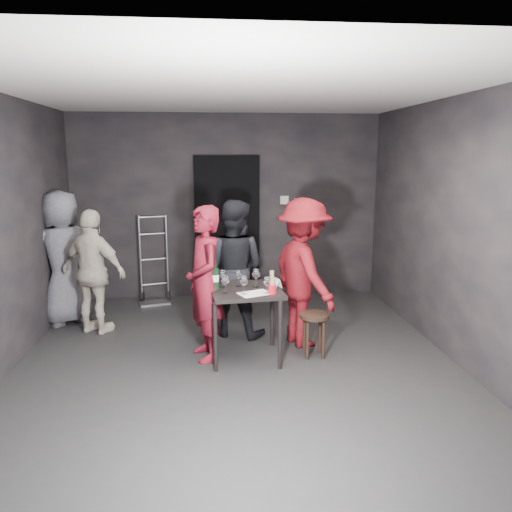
{
  "coord_description": "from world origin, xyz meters",
  "views": [
    {
      "loc": [
        -0.25,
        -4.88,
        2.11
      ],
      "look_at": [
        0.22,
        0.25,
        1.06
      ],
      "focal_mm": 35.0,
      "sensor_mm": 36.0,
      "label": 1
    }
  ],
  "objects": [
    {
      "name": "hand_truck",
      "position": [
        -1.07,
        2.2,
        0.23
      ],
      "size": [
        0.42,
        0.35,
        1.27
      ],
      "rotation": [
        0.0,
        0.0,
        0.29
      ],
      "color": "#B2B2B7",
      "rests_on": "floor"
    },
    {
      "name": "wine_bottle",
      "position": [
        -0.21,
        0.08,
        0.87
      ],
      "size": [
        0.08,
        0.08,
        0.32
      ],
      "rotation": [
        0.0,
        0.0,
        -0.11
      ],
      "color": "black",
      "rests_on": "tasting_table"
    },
    {
      "name": "ceiling",
      "position": [
        0.0,
        0.0,
        2.7
      ],
      "size": [
        4.5,
        5.0,
        0.02
      ],
      "primitive_type": "cube",
      "color": "silver",
      "rests_on": "ground"
    },
    {
      "name": "bystander_cream",
      "position": [
        -1.64,
        1.01,
        0.74
      ],
      "size": [
        0.96,
        0.77,
        1.49
      ],
      "primitive_type": "imported",
      "rotation": [
        0.0,
        0.0,
        2.67
      ],
      "color": "silver",
      "rests_on": "floor"
    },
    {
      "name": "man_maroon",
      "position": [
        0.77,
        0.42,
        0.91
      ],
      "size": [
        0.91,
        1.29,
        1.82
      ],
      "primitive_type": "imported",
      "rotation": [
        0.0,
        0.0,
        1.91
      ],
      "color": "maroon",
      "rests_on": "floor"
    },
    {
      "name": "doorway",
      "position": [
        0.0,
        2.44,
        1.05
      ],
      "size": [
        0.95,
        0.1,
        2.1
      ],
      "primitive_type": "cube",
      "color": "black",
      "rests_on": "ground"
    },
    {
      "name": "wallbox_lower",
      "position": [
        1.05,
        2.45,
        1.4
      ],
      "size": [
        0.1,
        0.06,
        0.14
      ],
      "primitive_type": "cube",
      "color": "#B7B7B2",
      "rests_on": "wall_back"
    },
    {
      "name": "tasting_table",
      "position": [
        0.1,
        0.08,
        0.65
      ],
      "size": [
        0.72,
        0.72,
        0.75
      ],
      "rotation": [
        0.0,
        0.0,
        0.11
      ],
      "color": "black",
      "rests_on": "floor"
    },
    {
      "name": "reserved_card",
      "position": [
        0.41,
        0.11,
        0.8
      ],
      "size": [
        0.12,
        0.15,
        0.1
      ],
      "primitive_type": null,
      "rotation": [
        0.0,
        0.0,
        0.37
      ],
      "color": "white",
      "rests_on": "tasting_table"
    },
    {
      "name": "floor",
      "position": [
        0.0,
        0.0,
        0.0
      ],
      "size": [
        4.5,
        5.0,
        0.02
      ],
      "primitive_type": "cube",
      "color": "black",
      "rests_on": "ground"
    },
    {
      "name": "wall_right",
      "position": [
        2.25,
        0.0,
        1.35
      ],
      "size": [
        0.04,
        5.0,
        2.7
      ],
      "primitive_type": "cube",
      "color": "black",
      "rests_on": "ground"
    },
    {
      "name": "wine_glass_c",
      "position": [
        0.03,
        0.18,
        0.84
      ],
      "size": [
        0.09,
        0.09,
        0.19
      ],
      "primitive_type": null,
      "rotation": [
        0.0,
        0.0,
        0.31
      ],
      "color": "white",
      "rests_on": "tasting_table"
    },
    {
      "name": "bystander_grey",
      "position": [
        -2.09,
        1.41,
        0.95
      ],
      "size": [
        1.02,
        1.0,
        1.9
      ],
      "primitive_type": "imported",
      "rotation": [
        0.0,
        0.0,
        3.89
      ],
      "color": "slate",
      "rests_on": "floor"
    },
    {
      "name": "tasting_mat",
      "position": [
        0.18,
        -0.11,
        0.75
      ],
      "size": [
        0.37,
        0.32,
        0.0
      ],
      "primitive_type": "cube",
      "rotation": [
        0.0,
        0.0,
        0.41
      ],
      "color": "white",
      "rests_on": "tasting_table"
    },
    {
      "name": "woman_black",
      "position": [
        0.01,
        0.81,
        0.86
      ],
      "size": [
        0.95,
        0.75,
        1.72
      ],
      "primitive_type": "imported",
      "rotation": [
        0.0,
        0.0,
        2.74
      ],
      "color": "black",
      "rests_on": "floor"
    },
    {
      "name": "wall_back",
      "position": [
        0.0,
        2.5,
        1.35
      ],
      "size": [
        4.5,
        0.04,
        2.7
      ],
      "primitive_type": "cube",
      "color": "black",
      "rests_on": "ground"
    },
    {
      "name": "wall_front",
      "position": [
        0.0,
        -2.5,
        1.35
      ],
      "size": [
        4.5,
        0.04,
        2.7
      ],
      "primitive_type": "cube",
      "color": "black",
      "rests_on": "ground"
    },
    {
      "name": "wine_glass_e",
      "position": [
        0.3,
        -0.12,
        0.84
      ],
      "size": [
        0.09,
        0.09,
        0.19
      ],
      "primitive_type": null,
      "rotation": [
        0.0,
        0.0,
        -0.35
      ],
      "color": "white",
      "rests_on": "tasting_table"
    },
    {
      "name": "breadstick_cup",
      "position": [
        0.35,
        -0.12,
        0.86
      ],
      "size": [
        0.08,
        0.08,
        0.25
      ],
      "rotation": [
        0.0,
        0.0,
        -0.2
      ],
      "color": "red",
      "rests_on": "tasting_table"
    },
    {
      "name": "wallbox_upper",
      "position": [
        0.85,
        2.45,
        1.45
      ],
      "size": [
        0.12,
        0.06,
        0.12
      ],
      "primitive_type": "cube",
      "color": "#B7B7B2",
      "rests_on": "wall_back"
    },
    {
      "name": "wine_glass_d",
      "position": [
        0.07,
        -0.12,
        0.85
      ],
      "size": [
        0.08,
        0.08,
        0.2
      ],
      "primitive_type": null,
      "rotation": [
        0.0,
        0.0,
        0.04
      ],
      "color": "white",
      "rests_on": "tasting_table"
    },
    {
      "name": "wine_glass_f",
      "position": [
        0.21,
        0.13,
        0.86
      ],
      "size": [
        0.11,
        0.11,
        0.21
      ],
      "primitive_type": null,
      "rotation": [
        0.0,
        0.0,
        0.37
      ],
      "color": "white",
      "rests_on": "tasting_table"
    },
    {
      "name": "stool",
      "position": [
        0.82,
        0.05,
        0.36
      ],
      "size": [
        0.31,
        0.31,
        0.47
      ],
      "rotation": [
        0.0,
        0.0,
        0.01
      ],
      "color": "#2E2019",
      "rests_on": "floor"
    },
    {
      "name": "wine_glass_a",
      "position": [
        -0.11,
        -0.07,
        0.85
      ],
      "size": [
        0.09,
        0.09,
        0.2
      ],
      "primitive_type": null,
      "rotation": [
        0.0,
        0.0,
        0.15
      ],
      "color": "white",
      "rests_on": "tasting_table"
    },
    {
      "name": "wine_glass_b",
      "position": [
        -0.13,
        0.16,
        0.85
      ],
      "size": [
        0.1,
        0.1,
        0.2
      ],
      "primitive_type": null,
      "rotation": [
        0.0,
        0.0,
        0.31
      ],
      "color": "white",
      "rests_on": "tasting_table"
    },
    {
      "name": "server_red",
      "position": [
        -0.32,
        0.12,
        0.87
      ],
      "size": [
        0.57,
        0.72,
        1.73
      ],
      "primitive_type": "imported",
      "rotation": [
        0.0,
        0.0,
        -1.29
      ],
      "color": "maroon",
      "rests_on": "floor"
    }
  ]
}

